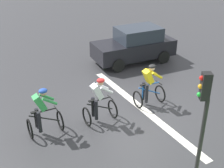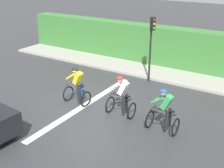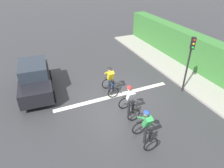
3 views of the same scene
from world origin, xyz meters
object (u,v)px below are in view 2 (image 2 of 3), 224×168
at_px(cyclist_mid, 77,87).
at_px(cyclist_second, 122,98).
at_px(cyclist_lead, 164,112).
at_px(traffic_light_near_crossing, 151,40).

bearing_deg(cyclist_mid, cyclist_second, 92.44).
xyz_separation_m(cyclist_lead, cyclist_second, (-0.24, -1.90, 0.00)).
relative_size(cyclist_second, traffic_light_near_crossing, 0.50).
bearing_deg(cyclist_second, traffic_light_near_crossing, -170.90).
bearing_deg(cyclist_lead, cyclist_second, -97.29).
xyz_separation_m(cyclist_second, traffic_light_near_crossing, (-3.96, -0.64, 1.43)).
height_order(cyclist_lead, cyclist_second, same).
relative_size(cyclist_lead, cyclist_mid, 1.00).
bearing_deg(cyclist_second, cyclist_mid, -87.56).
xyz_separation_m(cyclist_lead, traffic_light_near_crossing, (-4.21, -2.54, 1.43)).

